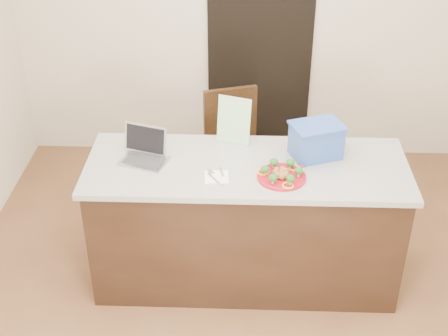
{
  "coord_description": "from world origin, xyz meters",
  "views": [
    {
      "loc": [
        -0.02,
        -3.11,
        3.02
      ],
      "look_at": [
        -0.14,
        0.2,
        0.92
      ],
      "focal_mm": 50.0,
      "sensor_mm": 36.0,
      "label": 1
    }
  ],
  "objects_px": {
    "napkin": "(216,177)",
    "laptop": "(145,150)",
    "blue_box": "(316,140)",
    "plate": "(282,176)",
    "island": "(246,222)",
    "yogurt_bottle": "(301,172)",
    "chair": "(230,142)"
  },
  "relations": [
    {
      "from": "island",
      "to": "laptop",
      "type": "height_order",
      "value": "laptop"
    },
    {
      "from": "yogurt_bottle",
      "to": "laptop",
      "type": "bearing_deg",
      "value": 169.83
    },
    {
      "from": "yogurt_bottle",
      "to": "napkin",
      "type": "bearing_deg",
      "value": -175.91
    },
    {
      "from": "island",
      "to": "plate",
      "type": "height_order",
      "value": "plate"
    },
    {
      "from": "laptop",
      "to": "chair",
      "type": "relative_size",
      "value": 0.35
    },
    {
      "from": "napkin",
      "to": "chair",
      "type": "distance_m",
      "value": 1.15
    },
    {
      "from": "island",
      "to": "yogurt_bottle",
      "type": "distance_m",
      "value": 0.6
    },
    {
      "from": "napkin",
      "to": "chair",
      "type": "xyz_separation_m",
      "value": [
        0.05,
        1.08,
        -0.37
      ]
    },
    {
      "from": "napkin",
      "to": "laptop",
      "type": "distance_m",
      "value": 0.52
    },
    {
      "from": "blue_box",
      "to": "chair",
      "type": "bearing_deg",
      "value": 105.1
    },
    {
      "from": "island",
      "to": "napkin",
      "type": "bearing_deg",
      "value": -140.44
    },
    {
      "from": "island",
      "to": "chair",
      "type": "xyz_separation_m",
      "value": [
        -0.13,
        0.93,
        0.09
      ]
    },
    {
      "from": "plate",
      "to": "laptop",
      "type": "bearing_deg",
      "value": 166.59
    },
    {
      "from": "plate",
      "to": "napkin",
      "type": "bearing_deg",
      "value": -179.02
    },
    {
      "from": "island",
      "to": "yogurt_bottle",
      "type": "xyz_separation_m",
      "value": [
        0.33,
        -0.12,
        0.49
      ]
    },
    {
      "from": "plate",
      "to": "napkin",
      "type": "distance_m",
      "value": 0.4
    },
    {
      "from": "napkin",
      "to": "laptop",
      "type": "height_order",
      "value": "laptop"
    },
    {
      "from": "yogurt_bottle",
      "to": "chair",
      "type": "relative_size",
      "value": 0.07
    },
    {
      "from": "yogurt_bottle",
      "to": "chair",
      "type": "height_order",
      "value": "yogurt_bottle"
    },
    {
      "from": "laptop",
      "to": "chair",
      "type": "xyz_separation_m",
      "value": [
        0.52,
        0.87,
        -0.43
      ]
    },
    {
      "from": "laptop",
      "to": "chair",
      "type": "height_order",
      "value": "laptop"
    },
    {
      "from": "napkin",
      "to": "blue_box",
      "type": "height_order",
      "value": "blue_box"
    },
    {
      "from": "plate",
      "to": "chair",
      "type": "distance_m",
      "value": 1.19
    },
    {
      "from": "blue_box",
      "to": "island",
      "type": "bearing_deg",
      "value": 175.43
    },
    {
      "from": "plate",
      "to": "napkin",
      "type": "height_order",
      "value": "plate"
    },
    {
      "from": "plate",
      "to": "island",
      "type": "bearing_deg",
      "value": 145.33
    },
    {
      "from": "napkin",
      "to": "plate",
      "type": "bearing_deg",
      "value": 0.98
    },
    {
      "from": "yogurt_bottle",
      "to": "plate",
      "type": "bearing_deg",
      "value": -165.71
    },
    {
      "from": "island",
      "to": "laptop",
      "type": "bearing_deg",
      "value": 174.75
    },
    {
      "from": "plate",
      "to": "laptop",
      "type": "height_order",
      "value": "laptop"
    },
    {
      "from": "chair",
      "to": "laptop",
      "type": "bearing_deg",
      "value": -138.39
    },
    {
      "from": "blue_box",
      "to": "yogurt_bottle",
      "type": "bearing_deg",
      "value": -134.72
    }
  ]
}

